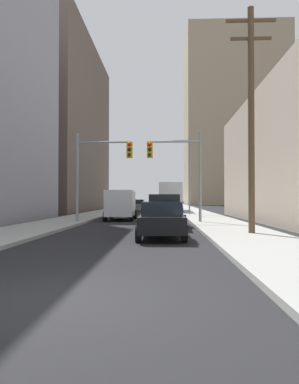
# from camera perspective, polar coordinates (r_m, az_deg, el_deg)

# --- Properties ---
(ground_plane) EXTENTS (400.00, 400.00, 0.00)m
(ground_plane) POSITION_cam_1_polar(r_m,az_deg,el_deg) (6.26, -14.18, -16.36)
(ground_plane) COLOR black
(sidewalk_left) EXTENTS (3.48, 160.00, 0.15)m
(sidewalk_left) POSITION_cam_1_polar(r_m,az_deg,el_deg) (56.24, -4.77, -2.63)
(sidewalk_left) COLOR #9E9E99
(sidewalk_left) RESTS_ON ground
(sidewalk_right) EXTENTS (3.48, 160.00, 0.15)m
(sidewalk_right) POSITION_cam_1_polar(r_m,az_deg,el_deg) (55.92, 5.89, -2.63)
(sidewalk_right) COLOR #9E9E99
(sidewalk_right) RESTS_ON ground
(city_bus) EXTENTS (2.67, 11.53, 3.40)m
(city_bus) POSITION_cam_1_polar(r_m,az_deg,el_deg) (44.34, 3.31, -0.67)
(city_bus) COLOR silver
(city_bus) RESTS_ON ground
(pickup_truck_navy) EXTENTS (2.20, 5.47, 1.90)m
(pickup_truck_navy) POSITION_cam_1_polar(r_m,az_deg,el_deg) (20.98, 2.42, -3.00)
(pickup_truck_navy) COLOR #141E4C
(pickup_truck_navy) RESTS_ON ground
(cargo_van_white) EXTENTS (2.18, 5.28, 2.26)m
(cargo_van_white) POSITION_cam_1_polar(r_m,az_deg,el_deg) (28.05, -4.49, -1.77)
(cargo_van_white) COLOR white
(cargo_van_white) RESTS_ON ground
(sedan_black) EXTENTS (1.95, 4.22, 1.52)m
(sedan_black) POSITION_cam_1_polar(r_m,az_deg,el_deg) (15.06, 1.91, -4.40)
(sedan_black) COLOR black
(sedan_black) RESTS_ON ground
(sedan_silver) EXTENTS (1.95, 4.22, 1.52)m
(sedan_silver) POSITION_cam_1_polar(r_m,az_deg,el_deg) (26.80, 2.49, -2.91)
(sedan_silver) COLOR #B7BABF
(sedan_silver) RESTS_ON ground
(sedan_blue) EXTENTS (1.95, 4.23, 1.52)m
(sedan_blue) POSITION_cam_1_polar(r_m,az_deg,el_deg) (34.44, 2.40, -2.49)
(sedan_blue) COLOR navy
(sedan_blue) RESTS_ON ground
(sedan_grey) EXTENTS (1.95, 4.21, 1.52)m
(sedan_grey) POSITION_cam_1_polar(r_m,az_deg,el_deg) (48.25, -1.81, -2.07)
(sedan_grey) COLOR slate
(sedan_grey) RESTS_ON ground
(traffic_signal_near_left) EXTENTS (3.77, 0.44, 6.00)m
(traffic_signal_near_left) POSITION_cam_1_polar(r_m,az_deg,el_deg) (24.42, -7.58, 4.59)
(traffic_signal_near_left) COLOR gray
(traffic_signal_near_left) RESTS_ON ground
(traffic_signal_near_right) EXTENTS (3.58, 0.44, 6.00)m
(traffic_signal_near_right) POSITION_cam_1_polar(r_m,az_deg,el_deg) (24.07, 4.32, 4.65)
(traffic_signal_near_right) COLOR gray
(traffic_signal_near_right) RESTS_ON ground
(utility_pole_right) EXTENTS (2.20, 0.28, 10.15)m
(utility_pole_right) POSITION_cam_1_polar(r_m,az_deg,el_deg) (17.03, 15.63, 11.56)
(utility_pole_right) COLOR brown
(utility_pole_right) RESTS_ON ground
(street_lamp_right) EXTENTS (2.02, 0.32, 7.50)m
(street_lamp_right) POSITION_cam_1_polar(r_m,az_deg,el_deg) (35.59, 5.79, 3.56)
(street_lamp_right) COLOR gray
(street_lamp_right) RESTS_ON ground
(building_left_mid_office) EXTENTS (25.41, 28.54, 23.93)m
(building_left_mid_office) POSITION_cam_1_polar(r_m,az_deg,el_deg) (57.49, -21.40, 9.38)
(building_left_mid_office) COLOR #66564C
(building_left_mid_office) RESTS_ON ground
(building_right_far_highrise) EXTENTS (25.59, 18.55, 45.34)m
(building_right_far_highrise) POSITION_cam_1_polar(r_m,az_deg,el_deg) (101.26, 13.11, 10.99)
(building_right_far_highrise) COLOR tan
(building_right_far_highrise) RESTS_ON ground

